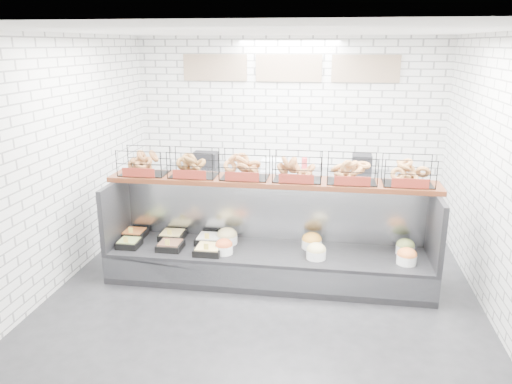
# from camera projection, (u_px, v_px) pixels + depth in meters

# --- Properties ---
(ground) EXTENTS (5.50, 5.50, 0.00)m
(ground) POSITION_uv_depth(u_px,v_px,m) (265.00, 290.00, 6.06)
(ground) COLOR black
(ground) RESTS_ON ground
(room_shell) EXTENTS (5.02, 5.51, 3.01)m
(room_shell) POSITION_uv_depth(u_px,v_px,m) (272.00, 114.00, 6.04)
(room_shell) COLOR silver
(room_shell) RESTS_ON ground
(display_case) EXTENTS (4.00, 0.90, 1.20)m
(display_case) POSITION_uv_depth(u_px,v_px,m) (267.00, 254.00, 6.30)
(display_case) COLOR black
(display_case) RESTS_ON ground
(bagel_shelf) EXTENTS (4.10, 0.50, 0.40)m
(bagel_shelf) POSITION_uv_depth(u_px,v_px,m) (271.00, 169.00, 6.15)
(bagel_shelf) COLOR #401B0D
(bagel_shelf) RESTS_ON display_case
(prep_counter) EXTENTS (4.00, 0.60, 1.20)m
(prep_counter) POSITION_uv_depth(u_px,v_px,m) (285.00, 195.00, 8.23)
(prep_counter) COLOR #93969B
(prep_counter) RESTS_ON ground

